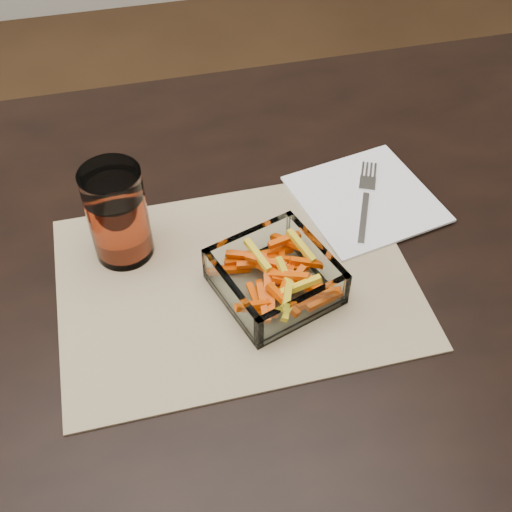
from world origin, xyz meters
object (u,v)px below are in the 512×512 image
at_px(tumbler, 118,217).
at_px(glass_bowl, 275,279).
at_px(fork, 366,198).
at_px(dining_table, 181,312).

bearing_deg(tumbler, glass_bowl, -32.66).
relative_size(tumbler, fork, 0.83).
bearing_deg(dining_table, fork, 12.82).
height_order(tumbler, fork, tumbler).
height_order(dining_table, fork, fork).
distance_m(glass_bowl, fork, 0.21).
bearing_deg(dining_table, glass_bowl, -28.25).
height_order(dining_table, tumbler, tumbler).
bearing_deg(glass_bowl, dining_table, 151.75).
bearing_deg(glass_bowl, fork, 37.16).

